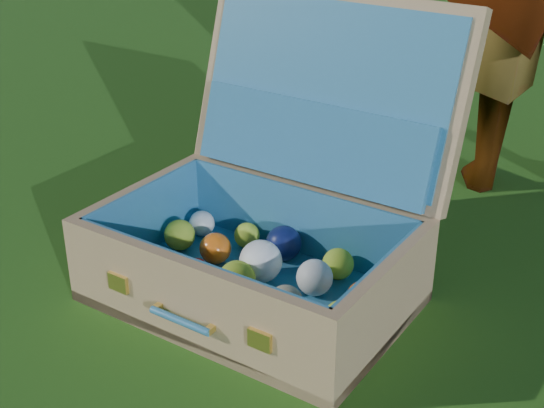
{
  "coord_description": "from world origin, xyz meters",
  "views": [
    {
      "loc": [
        0.61,
        -1.35,
        0.92
      ],
      "look_at": [
        -0.14,
        -0.08,
        0.2
      ],
      "focal_mm": 50.0,
      "sensor_mm": 36.0,
      "label": 1
    }
  ],
  "objects": [
    {
      "name": "stray_ball",
      "position": [
        -0.56,
        -0.08,
        0.04
      ],
      "size": [
        0.07,
        0.07,
        0.07
      ],
      "primitive_type": "sphere",
      "color": "#3D649F",
      "rests_on": "ground"
    },
    {
      "name": "ground",
      "position": [
        0.0,
        0.0,
        0.0
      ],
      "size": [
        60.0,
        60.0,
        0.0
      ],
      "primitive_type": "plane",
      "color": "#215114",
      "rests_on": "ground"
    },
    {
      "name": "suitcase",
      "position": [
        -0.13,
        -0.07,
        0.18
      ],
      "size": [
        0.69,
        0.66,
        0.61
      ],
      "rotation": [
        0.0,
        0.0,
        -0.06
      ],
      "color": "tan",
      "rests_on": "ground"
    }
  ]
}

